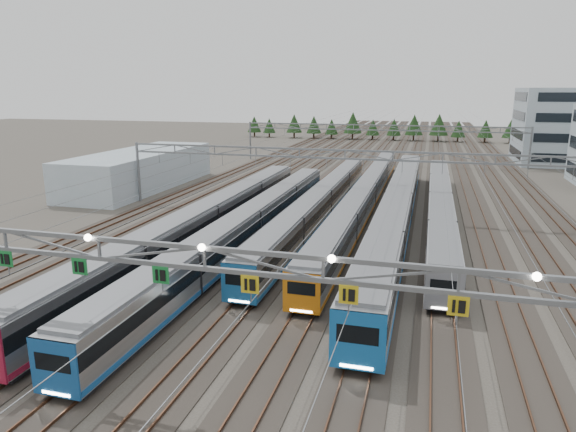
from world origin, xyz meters
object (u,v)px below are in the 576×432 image
(train_b, at_px, (248,226))
(train_c, at_px, (321,203))
(gantry_far, at_px, (381,132))
(gantry_mid, at_px, (345,162))
(train_f, at_px, (440,205))
(gantry_near, at_px, (203,263))
(train_a, at_px, (206,222))
(train_d, at_px, (366,194))
(west_shed, at_px, (140,169))
(train_e, at_px, (398,208))

(train_b, xyz_separation_m, train_c, (4.50, 12.62, -0.05))
(train_c, distance_m, gantry_far, 48.27)
(train_c, bearing_deg, gantry_mid, 53.24)
(train_f, bearing_deg, gantry_near, -105.90)
(train_a, xyz_separation_m, train_c, (9.00, 12.46, -0.16))
(train_b, height_order, train_d, train_b)
(train_a, height_order, train_f, train_a)
(train_f, relative_size, gantry_near, 0.96)
(train_c, xyz_separation_m, west_shed, (-31.12, 12.23, 0.83))
(train_a, distance_m, train_c, 15.37)
(gantry_near, bearing_deg, train_d, 86.98)
(gantry_mid, bearing_deg, train_b, -113.36)
(train_f, bearing_deg, train_d, 156.88)
(gantry_far, height_order, west_shed, gantry_far)
(train_c, distance_m, train_f, 13.74)
(gantry_mid, bearing_deg, train_d, 56.44)
(gantry_mid, xyz_separation_m, gantry_far, (0.00, 45.00, 0.00))
(train_b, height_order, gantry_mid, gantry_mid)
(train_b, bearing_deg, train_a, 177.99)
(gantry_far, bearing_deg, gantry_near, -90.03)
(train_b, height_order, gantry_near, gantry_near)
(train_e, xyz_separation_m, gantry_far, (-6.75, 49.43, 4.19))
(train_f, relative_size, west_shed, 1.81)
(train_d, height_order, train_e, train_e)
(train_d, height_order, gantry_mid, gantry_mid)
(train_c, relative_size, gantry_near, 0.96)
(gantry_far, bearing_deg, train_d, -86.90)
(train_a, relative_size, train_c, 1.00)
(train_c, bearing_deg, gantry_far, 87.32)
(train_c, bearing_deg, train_b, -109.63)
(train_d, bearing_deg, gantry_far, 93.10)
(train_e, height_order, gantry_near, gantry_near)
(train_b, bearing_deg, train_e, 39.69)
(train_c, distance_m, gantry_mid, 5.83)
(train_b, distance_m, train_f, 23.55)
(gantry_mid, height_order, gantry_far, same)
(train_a, distance_m, train_b, 4.50)
(west_shed, bearing_deg, train_e, -18.78)
(gantry_near, height_order, gantry_mid, gantry_near)
(train_a, bearing_deg, train_c, 54.16)
(train_d, xyz_separation_m, gantry_far, (-2.25, 41.61, 4.48))
(train_d, distance_m, train_f, 9.79)
(train_c, xyz_separation_m, train_d, (4.50, 6.40, -0.03))
(gantry_mid, bearing_deg, train_c, -126.76)
(train_d, distance_m, gantry_near, 43.88)
(train_c, height_order, gantry_far, gantry_far)
(train_d, relative_size, gantry_near, 1.20)
(train_a, xyz_separation_m, west_shed, (-22.12, 24.69, 0.67))
(train_d, relative_size, train_f, 1.25)
(train_b, distance_m, gantry_near, 25.90)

